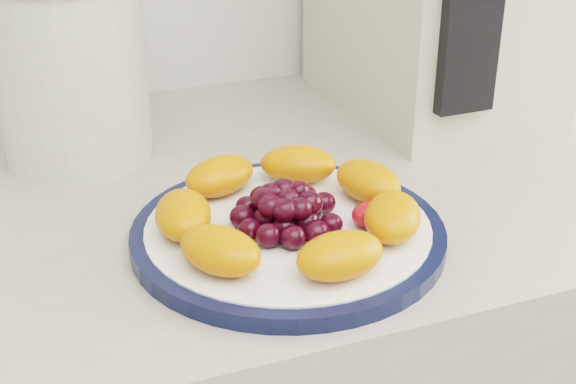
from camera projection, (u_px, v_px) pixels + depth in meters
name	position (u px, v px, depth m)	size (l,w,h in m)	color
plate_rim	(288.00, 234.00, 0.72)	(0.28, 0.28, 0.01)	black
plate_face	(288.00, 233.00, 0.72)	(0.26, 0.26, 0.02)	white
canister	(71.00, 72.00, 0.85)	(0.16, 0.16, 0.19)	#4A5D1F
fruit_plate	(292.00, 207.00, 0.71)	(0.24, 0.24, 0.04)	#D3560C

